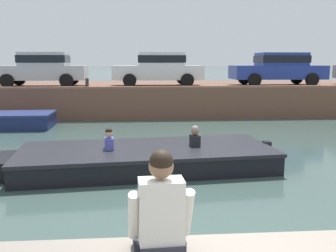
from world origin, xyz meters
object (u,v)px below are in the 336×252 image
motorboat_passing (135,158)px  bottle_drink (180,251)px  car_left_inner_white (159,68)px  car_leftmost_silver (42,68)px  person_seated_left (161,219)px  mooring_bollard_mid (87,83)px  car_centre_blue (279,67)px

motorboat_passing → bottle_drink: bottle_drink is taller
car_left_inner_white → bottle_drink: car_left_inner_white is taller
motorboat_passing → car_leftmost_silver: (-4.31, 9.19, 1.95)m
car_left_inner_white → motorboat_passing: bearing=-96.4°
person_seated_left → bottle_drink: person_seated_left is taller
motorboat_passing → mooring_bollard_mid: 8.14m
car_leftmost_silver → car_left_inner_white: 5.34m
person_seated_left → car_leftmost_silver: bearing=107.3°
car_leftmost_silver → bottle_drink: car_leftmost_silver is taller
car_leftmost_silver → car_left_inner_white: same height
car_leftmost_silver → bottle_drink: (4.75, -14.83, -1.27)m
mooring_bollard_mid → person_seated_left: mooring_bollard_mid is taller
car_leftmost_silver → car_left_inner_white: (5.34, -0.00, 0.00)m
car_centre_blue → mooring_bollard_mid: 9.03m
car_left_inner_white → person_seated_left: size_ratio=4.31×
car_leftmost_silver → mooring_bollard_mid: 2.70m
motorboat_passing → car_leftmost_silver: bearing=115.1°
mooring_bollard_mid → bottle_drink: (2.56, -13.38, -0.67)m
person_seated_left → motorboat_passing: bearing=93.0°
motorboat_passing → mooring_bollard_mid: mooring_bollard_mid is taller
bottle_drink → mooring_bollard_mid: bearing=100.8°
car_left_inner_white → car_centre_blue: (5.75, -0.00, 0.00)m
mooring_bollard_mid → bottle_drink: mooring_bollard_mid is taller
car_centre_blue → person_seated_left: 16.19m
car_leftmost_silver → mooring_bollard_mid: car_leftmost_silver is taller
mooring_bollard_mid → car_centre_blue: bearing=9.2°
car_centre_blue → bottle_drink: 16.18m
motorboat_passing → car_centre_blue: (6.78, 9.19, 1.95)m
car_leftmost_silver → person_seated_left: car_leftmost_silver is taller
bottle_drink → car_left_inner_white: bearing=87.7°
bottle_drink → car_leftmost_silver: bearing=107.8°
motorboat_passing → person_seated_left: size_ratio=7.40×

